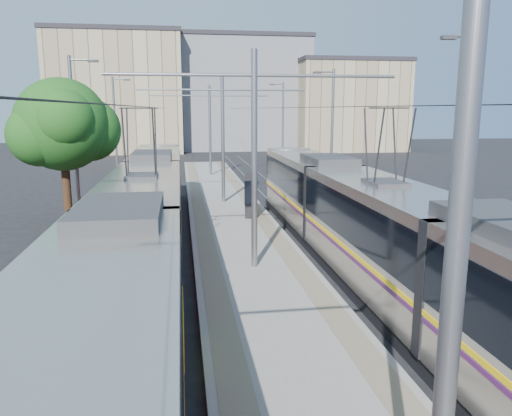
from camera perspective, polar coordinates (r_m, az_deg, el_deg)
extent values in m
cube|color=gray|center=(25.52, -3.14, -0.81)|extent=(4.00, 50.00, 0.30)
cube|color=gray|center=(25.39, -6.40, -0.57)|extent=(0.70, 50.00, 0.01)
cube|color=gray|center=(25.66, 0.09, -0.37)|extent=(0.70, 50.00, 0.01)
cube|color=gray|center=(25.52, -12.83, -1.39)|extent=(0.07, 70.00, 0.03)
cube|color=gray|center=(25.44, -9.61, -1.30)|extent=(0.07, 70.00, 0.03)
cube|color=gray|center=(25.97, 3.21, -0.90)|extent=(0.07, 70.00, 0.03)
cube|color=gray|center=(26.29, 6.28, -0.80)|extent=(0.07, 70.00, 0.03)
cube|color=black|center=(17.24, -12.45, -6.83)|extent=(2.30, 30.96, 0.40)
cube|color=#B1ADA3|center=(16.81, -12.69, -1.48)|extent=(2.40, 29.36, 2.90)
cube|color=black|center=(16.71, -12.76, 0.20)|extent=(2.43, 29.36, 1.30)
cube|color=#FFA80D|center=(16.90, -12.63, -2.80)|extent=(2.43, 29.36, 0.12)
cube|color=#A61209|center=(17.02, -12.56, -4.43)|extent=(2.42, 29.36, 1.10)
cube|color=#2D2D30|center=(16.54, -12.93, 3.94)|extent=(1.68, 3.00, 0.30)
cube|color=black|center=(15.93, 13.99, -8.43)|extent=(2.30, 28.32, 0.40)
cube|color=#B0A9A1|center=(15.46, 14.28, -2.66)|extent=(2.40, 26.72, 2.90)
cube|color=black|center=(15.35, 14.37, -0.84)|extent=(2.43, 26.72, 1.30)
cube|color=yellow|center=(15.56, 14.21, -4.09)|extent=(2.43, 26.72, 0.12)
cube|color=#49164F|center=(15.60, 14.18, -4.62)|extent=(2.43, 26.72, 0.10)
cube|color=#2D2D30|center=(15.17, 14.57, 3.23)|extent=(1.68, 3.00, 0.30)
cylinder|color=slate|center=(4.80, 21.53, -9.93)|extent=(0.20, 0.20, 7.00)
cylinder|color=slate|center=(16.10, -0.19, 5.29)|extent=(0.20, 0.20, 7.00)
cylinder|color=slate|center=(16.05, -0.20, 14.92)|extent=(9.20, 0.10, 0.10)
cylinder|color=slate|center=(27.99, -3.81, 7.80)|extent=(0.20, 0.20, 7.00)
cylinder|color=slate|center=(27.96, -3.88, 13.33)|extent=(9.20, 0.10, 0.10)
cylinder|color=slate|center=(39.95, -5.28, 8.80)|extent=(0.20, 0.20, 7.00)
cylinder|color=slate|center=(39.93, -5.35, 12.67)|extent=(9.20, 0.10, 0.10)
cylinder|color=black|center=(24.88, -11.71, 11.20)|extent=(0.02, 70.00, 0.02)
cylinder|color=black|center=(25.55, 4.96, 11.38)|extent=(0.02, 70.00, 0.02)
cylinder|color=slate|center=(26.40, -20.02, 7.38)|extent=(0.18, 0.18, 8.00)
cube|color=#2D2D30|center=(26.26, -18.14, 15.68)|extent=(0.50, 0.22, 0.12)
cylinder|color=slate|center=(42.19, -15.79, 8.83)|extent=(0.18, 0.18, 8.00)
cube|color=#2D2D30|center=(42.11, -14.54, 14.00)|extent=(0.50, 0.22, 0.12)
cylinder|color=slate|center=(18.71, 23.30, 5.82)|extent=(0.18, 0.18, 8.00)
cube|color=#2D2D30|center=(18.24, 21.17, 17.70)|extent=(0.50, 0.22, 0.12)
cylinder|color=slate|center=(33.36, 8.68, 8.59)|extent=(0.18, 0.18, 8.00)
cube|color=#2D2D30|center=(33.10, 6.99, 15.11)|extent=(0.50, 0.22, 0.12)
cylinder|color=slate|center=(48.87, 3.08, 9.50)|extent=(0.18, 0.18, 8.00)
cube|color=#2D2D30|center=(48.69, 1.82, 13.92)|extent=(0.50, 0.22, 0.12)
cube|color=black|center=(24.19, -0.57, 1.58)|extent=(0.72, 1.04, 2.22)
cube|color=black|center=(24.17, -0.58, 1.92)|extent=(0.76, 1.09, 1.16)
cylinder|color=#382314|center=(25.55, -20.77, 1.42)|extent=(0.40, 0.40, 2.87)
sphere|color=#1C4513|center=(25.24, -21.30, 8.88)|extent=(4.31, 4.31, 4.31)
sphere|color=#1C4513|center=(25.75, -18.55, 8.49)|extent=(3.05, 3.05, 3.05)
cube|color=tan|center=(68.30, -15.38, 12.34)|extent=(16.00, 12.00, 14.49)
cube|color=#262328|center=(68.90, -15.72, 18.57)|extent=(16.32, 12.24, 0.50)
cube|color=slate|center=(72.35, -2.00, 12.68)|extent=(18.00, 14.00, 14.60)
cube|color=#262328|center=(72.93, -2.05, 18.62)|extent=(18.36, 14.28, 0.50)
cube|color=tan|center=(69.53, 10.36, 11.24)|extent=(14.00, 10.00, 11.37)
cube|color=#262328|center=(69.80, 10.54, 16.11)|extent=(14.28, 10.20, 0.50)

